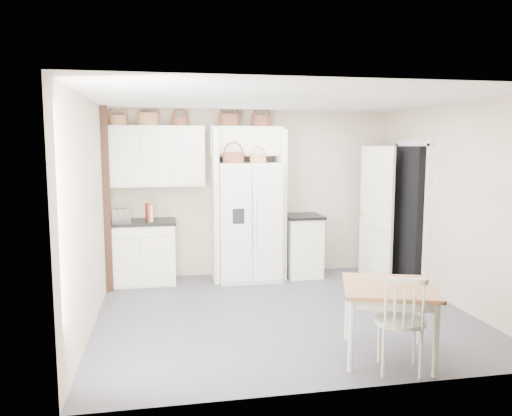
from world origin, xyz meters
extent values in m
plane|color=#484753|center=(0.00, 0.00, 0.00)|extent=(4.50, 4.50, 0.00)
plane|color=white|center=(0.00, 0.00, 2.60)|extent=(4.50, 4.50, 0.00)
plane|color=#ADA389|center=(0.00, 2.00, 1.30)|extent=(4.50, 0.00, 4.50)
plane|color=#ADA389|center=(-2.25, 0.00, 1.30)|extent=(0.00, 4.00, 4.00)
plane|color=#ADA389|center=(2.25, 0.00, 1.30)|extent=(0.00, 4.00, 4.00)
cube|color=white|center=(-0.15, 1.65, 0.90)|extent=(0.93, 0.75, 1.80)
cube|color=white|center=(-1.76, 1.70, 0.45)|extent=(0.98, 0.62, 0.91)
cube|color=white|center=(0.73, 1.70, 0.47)|extent=(0.53, 0.63, 0.93)
cube|color=#905939|center=(0.70, -1.45, 0.36)|extent=(1.10, 1.10, 0.72)
cube|color=white|center=(0.67, -1.75, 0.47)|extent=(0.57, 0.54, 0.95)
cube|color=black|center=(-1.76, 1.70, 0.93)|extent=(1.02, 0.66, 0.04)
cube|color=black|center=(0.73, 1.70, 0.95)|extent=(0.57, 0.68, 0.04)
cube|color=silver|center=(-2.05, 1.66, 1.04)|extent=(0.31, 0.24, 0.19)
cube|color=maroon|center=(-1.66, 1.62, 1.08)|extent=(0.08, 0.18, 0.27)
cube|color=beige|center=(-1.60, 1.62, 1.07)|extent=(0.04, 0.16, 0.23)
cylinder|color=#A45F3C|center=(-2.05, 1.83, 2.42)|extent=(0.26, 0.26, 0.14)
cylinder|color=#A45F3C|center=(-1.62, 1.83, 2.44)|extent=(0.32, 0.32, 0.19)
cylinder|color=#582A1F|center=(-1.16, 1.83, 2.42)|extent=(0.25, 0.25, 0.14)
cylinder|color=#582A1F|center=(-0.41, 1.83, 2.44)|extent=(0.33, 0.33, 0.18)
cylinder|color=#582A1F|center=(0.09, 1.83, 2.44)|extent=(0.30, 0.30, 0.17)
cylinder|color=#582A1F|center=(-0.39, 1.55, 1.88)|extent=(0.32, 0.32, 0.17)
cylinder|color=#A45F3C|center=(-0.02, 1.55, 1.87)|extent=(0.24, 0.24, 0.13)
cube|color=white|center=(-1.50, 1.83, 1.90)|extent=(1.40, 0.34, 0.90)
cube|color=white|center=(-0.15, 1.83, 2.12)|extent=(1.12, 0.34, 0.45)
cube|color=white|center=(-0.66, 1.70, 1.15)|extent=(0.08, 0.60, 2.30)
cube|color=white|center=(0.36, 1.70, 1.15)|extent=(0.08, 0.60, 2.30)
cube|color=#3B160F|center=(-2.20, 1.35, 1.30)|extent=(0.09, 0.09, 2.60)
cube|color=black|center=(2.16, 1.00, 1.02)|extent=(0.18, 0.85, 2.05)
cube|color=white|center=(1.80, 1.33, 1.02)|extent=(0.21, 0.79, 2.05)
camera|label=1|loc=(-1.43, -5.81, 2.08)|focal=35.00mm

